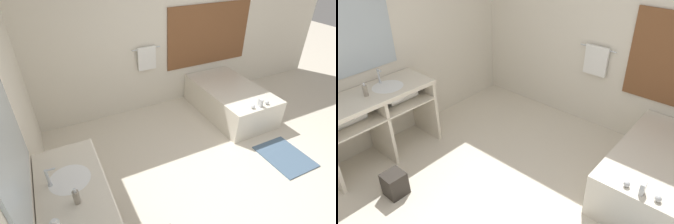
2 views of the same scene
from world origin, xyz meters
TOP-DOWN VIEW (x-y plane):
  - ground_plane at (0.00, 0.00)m, footprint 16.00×16.00m
  - wall_back_with_blinds at (0.03, 2.23)m, footprint 7.40×0.13m
  - wall_left_with_mirror at (-2.23, -0.00)m, footprint 0.08×7.40m
  - vanity_counter at (-1.90, -0.15)m, footprint 0.58×1.38m
  - sink_faucet at (-2.06, 0.03)m, footprint 0.09×0.04m
  - bathtub at (0.96, 1.38)m, footprint 0.96×1.62m
  - soap_dispenser at (-1.88, -0.25)m, footprint 0.05×0.05m
  - bath_mat at (0.96, 0.02)m, footprint 0.59×0.73m

SIDE VIEW (x-z plane):
  - ground_plane at x=0.00m, z-range 0.00..0.00m
  - bath_mat at x=0.96m, z-range 0.00..0.02m
  - bathtub at x=0.96m, z-range -0.04..0.59m
  - vanity_counter at x=-1.90m, z-range 0.21..1.11m
  - soap_dispenser at x=-1.88m, z-range 0.89..1.04m
  - sink_faucet at x=-2.06m, z-range 0.90..1.08m
  - wall_back_with_blinds at x=0.03m, z-range -0.01..2.69m
  - wall_left_with_mirror at x=-2.23m, z-range 0.00..2.70m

